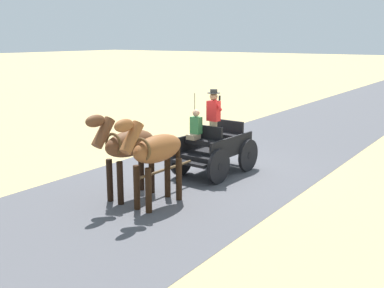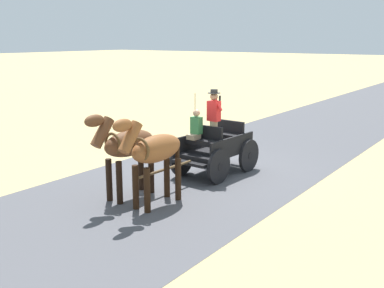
# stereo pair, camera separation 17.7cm
# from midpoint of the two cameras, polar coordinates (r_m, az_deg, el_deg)

# --- Properties ---
(ground_plane) EXTENTS (200.00, 200.00, 0.00)m
(ground_plane) POSITION_cam_midpoint_polar(r_m,az_deg,el_deg) (14.21, 3.23, -3.09)
(ground_plane) COLOR tan
(road_surface) EXTENTS (6.05, 160.00, 0.01)m
(road_surface) POSITION_cam_midpoint_polar(r_m,az_deg,el_deg) (14.21, 3.23, -3.07)
(road_surface) COLOR #4C4C51
(road_surface) RESTS_ON ground
(horse_drawn_carriage) EXTENTS (1.53, 4.51, 2.50)m
(horse_drawn_carriage) POSITION_cam_midpoint_polar(r_m,az_deg,el_deg) (13.55, 3.11, -0.32)
(horse_drawn_carriage) COLOR black
(horse_drawn_carriage) RESTS_ON ground
(horse_near_side) EXTENTS (0.63, 2.13, 2.21)m
(horse_near_side) POSITION_cam_midpoint_polar(r_m,az_deg,el_deg) (10.86, -4.23, -0.88)
(horse_near_side) COLOR brown
(horse_near_side) RESTS_ON ground
(horse_off_side) EXTENTS (0.65, 2.13, 2.21)m
(horse_off_side) POSITION_cam_midpoint_polar(r_m,az_deg,el_deg) (11.48, -7.55, -0.21)
(horse_off_side) COLOR brown
(horse_off_side) RESTS_ON ground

